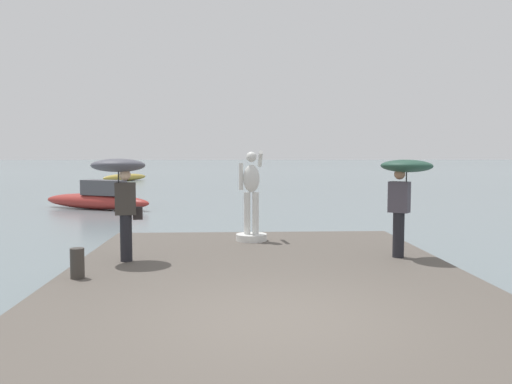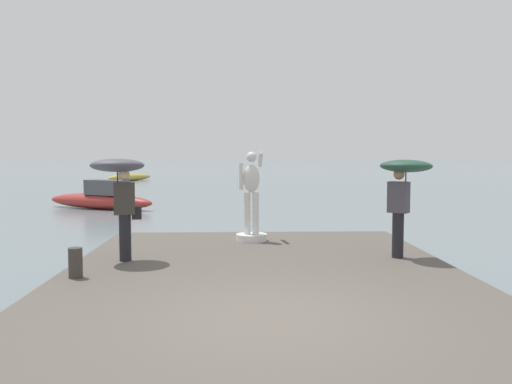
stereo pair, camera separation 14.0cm
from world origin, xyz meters
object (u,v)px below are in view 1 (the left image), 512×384
object	(u,v)px
mooring_bollard	(77,263)
boat_leftward	(98,199)
boat_rightward	(125,177)
onlooker_left	(121,180)
onlooker_right	(404,180)
statue_white_figure	(251,206)

from	to	relation	value
mooring_bollard	boat_leftward	xyz separation A→B (m)	(-3.35, 14.72, -0.18)
boat_leftward	boat_rightward	world-z (taller)	boat_leftward
onlooker_left	onlooker_right	bearing A→B (deg)	0.81
onlooker_left	boat_leftward	distance (m)	13.98
onlooker_left	boat_leftward	size ratio (longest dim) A/B	0.36
onlooker_left	boat_rightward	bearing A→B (deg)	101.14
boat_leftward	boat_rightward	distance (m)	25.03
mooring_bollard	boat_rightward	size ratio (longest dim) A/B	0.10
boat_leftward	boat_rightward	bearing A→B (deg)	98.54
statue_white_figure	onlooker_right	distance (m)	3.65
onlooker_left	boat_leftward	world-z (taller)	onlooker_left
boat_rightward	statue_white_figure	bearing A→B (deg)	-74.38
statue_white_figure	boat_rightward	xyz separation A→B (m)	(-10.03, 35.90, -0.89)
statue_white_figure	boat_rightward	distance (m)	37.28
mooring_bollard	boat_rightward	distance (m)	40.11
onlooker_right	boat_leftward	xyz separation A→B (m)	(-9.18, 13.30, -1.45)
statue_white_figure	mooring_bollard	bearing A→B (deg)	-129.65
boat_leftward	mooring_bollard	bearing A→B (deg)	-77.18
mooring_bollard	statue_white_figure	bearing A→B (deg)	50.35
statue_white_figure	boat_leftward	world-z (taller)	statue_white_figure
statue_white_figure	onlooker_right	xyz separation A→B (m)	(2.87, -2.15, 0.70)
statue_white_figure	onlooker_right	world-z (taller)	statue_white_figure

